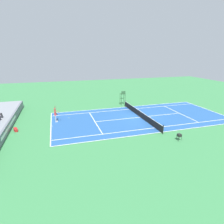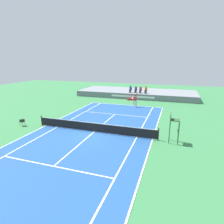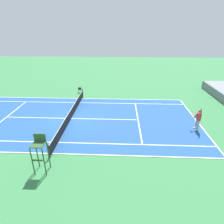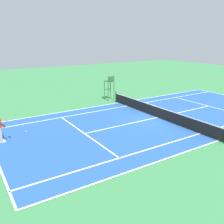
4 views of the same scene
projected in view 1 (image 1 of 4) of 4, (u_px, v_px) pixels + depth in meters
name	position (u px, v px, depth m)	size (l,w,h in m)	color
ground_plane	(140.00, 117.00, 26.18)	(80.00, 80.00, 0.00)	#387F47
court	(140.00, 117.00, 26.18)	(11.08, 23.88, 0.03)	#235193
net	(140.00, 114.00, 26.03)	(11.98, 0.10, 1.07)	black
barrier_wall	(8.00, 127.00, 21.48)	(21.76, 0.25, 1.01)	slate
tennis_player	(55.00, 115.00, 24.19)	(0.76, 0.66, 2.08)	#9E9EA3
tennis_ball	(69.00, 118.00, 25.80)	(0.07, 0.07, 0.07)	#D1E533
umpire_chair	(123.00, 96.00, 32.21)	(0.77, 0.77, 2.44)	#2D562D
equipment_bag	(16.00, 130.00, 21.54)	(0.96, 0.60, 0.32)	red
ball_hopper	(179.00, 135.00, 19.09)	(0.36, 0.36, 0.70)	black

